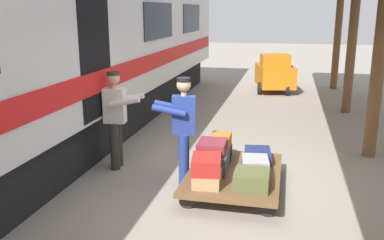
{
  "coord_description": "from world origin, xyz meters",
  "views": [
    {
      "loc": [
        -0.8,
        6.39,
        2.7
      ],
      "look_at": [
        0.53,
        0.58,
        1.15
      ],
      "focal_mm": 39.63,
      "sensor_mm": 36.0,
      "label": 1
    }
  ],
  "objects": [
    {
      "name": "baggage_tug",
      "position": [
        -0.36,
        -8.05,
        0.63
      ],
      "size": [
        1.46,
        1.91,
        1.3
      ],
      "color": "orange",
      "rests_on": "ground_plane"
    },
    {
      "name": "porter_in_overalls",
      "position": [
        0.77,
        0.18,
        0.93
      ],
      "size": [
        0.71,
        0.52,
        1.7
      ],
      "color": "navy",
      "rests_on": "ground_plane"
    },
    {
      "name": "suitcase_gray_aluminum",
      "position": [
        -0.39,
        0.28,
        0.41
      ],
      "size": [
        0.46,
        0.54,
        0.24
      ],
      "primitive_type": "cube",
      "rotation": [
        0.0,
        0.0,
        0.14
      ],
      "color": "#9EA0A5",
      "rests_on": "luggage_cart"
    },
    {
      "name": "suitcase_red_plastic",
      "position": [
        0.27,
        0.81,
        0.57
      ],
      "size": [
        0.48,
        0.59,
        0.23
      ],
      "primitive_type": "cube",
      "rotation": [
        0.0,
        0.0,
        0.15
      ],
      "color": "#AD231E",
      "rests_on": "suitcase_tan_vintage"
    },
    {
      "name": "luggage_cart",
      "position": [
        -0.07,
        0.28,
        0.24
      ],
      "size": [
        1.4,
        2.02,
        0.29
      ],
      "color": "brown",
      "rests_on": "ground_plane"
    },
    {
      "name": "suitcase_orange_carryall",
      "position": [
        0.23,
        -0.28,
        0.59
      ],
      "size": [
        0.32,
        0.43,
        0.23
      ],
      "primitive_type": "cube",
      "rotation": [
        0.0,
        0.0,
        0.02
      ],
      "color": "#CC6B23",
      "rests_on": "suitcase_black_hardshell"
    },
    {
      "name": "suitcase_olive_duffel",
      "position": [
        -0.39,
        0.83,
        0.41
      ],
      "size": [
        0.48,
        0.49,
        0.24
      ],
      "primitive_type": "cube",
      "rotation": [
        0.0,
        0.0,
        -0.0
      ],
      "color": "brown",
      "rests_on": "luggage_cart"
    },
    {
      "name": "suitcase_burgundy_valise",
      "position": [
        0.28,
        0.27,
        0.66
      ],
      "size": [
        0.44,
        0.52,
        0.18
      ],
      "primitive_type": "cube",
      "rotation": [
        0.0,
        0.0,
        0.03
      ],
      "color": "maroon",
      "rests_on": "suitcase_slate_roller"
    },
    {
      "name": "ground_plane",
      "position": [
        0.0,
        0.0,
        0.0
      ],
      "size": [
        60.0,
        60.0,
        0.0
      ],
      "primitive_type": "plane",
      "color": "gray"
    },
    {
      "name": "suitcase_navy_fabric",
      "position": [
        -0.39,
        -0.27,
        0.38
      ],
      "size": [
        0.48,
        0.63,
        0.19
      ],
      "primitive_type": "cube",
      "rotation": [
        0.0,
        0.0,
        0.12
      ],
      "color": "navy",
      "rests_on": "luggage_cart"
    },
    {
      "name": "suitcase_tan_vintage",
      "position": [
        0.24,
        0.83,
        0.37
      ],
      "size": [
        0.42,
        0.59,
        0.17
      ],
      "primitive_type": "cube",
      "rotation": [
        0.0,
        0.0,
        0.08
      ],
      "color": "tan",
      "rests_on": "luggage_cart"
    },
    {
      "name": "suitcase_slate_roller",
      "position": [
        0.24,
        0.28,
        0.43
      ],
      "size": [
        0.44,
        0.64,
        0.28
      ],
      "primitive_type": "cube",
      "rotation": [
        0.0,
        0.0,
        0.02
      ],
      "color": "#4C515B",
      "rests_on": "luggage_cart"
    },
    {
      "name": "train_car",
      "position": [
        3.77,
        -0.0,
        2.06
      ],
      "size": [
        3.03,
        19.92,
        4.0
      ],
      "color": "silver",
      "rests_on": "ground_plane"
    },
    {
      "name": "porter_by_door",
      "position": [
        2.05,
        -0.2,
        0.93
      ],
      "size": [
        0.69,
        0.47,
        1.7
      ],
      "color": "#332D28",
      "rests_on": "ground_plane"
    },
    {
      "name": "suitcase_black_hardshell",
      "position": [
        0.24,
        -0.27,
        0.38
      ],
      "size": [
        0.42,
        0.51,
        0.19
      ],
      "primitive_type": "cube",
      "rotation": [
        0.0,
        0.0,
        0.08
      ],
      "color": "black",
      "rests_on": "luggage_cart"
    }
  ]
}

